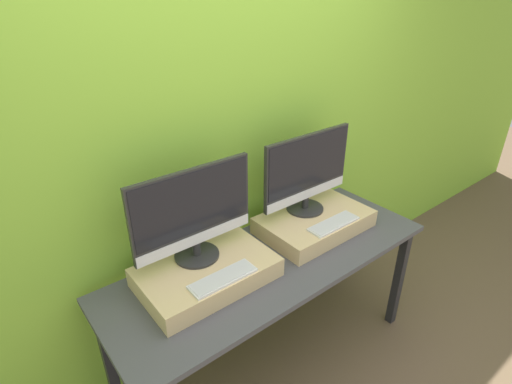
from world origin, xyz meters
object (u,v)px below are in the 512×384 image
Objects in this scene: keyboard_right at (334,224)px; monitor_left at (194,212)px; keyboard_left at (223,278)px; monitor_right at (307,171)px.

monitor_left is at bearing 163.20° from keyboard_right.
keyboard_left and keyboard_right have the same top height.
monitor_right is at bearing 90.00° from keyboard_right.
monitor_left is 0.74m from monitor_right.
monitor_left is 1.92× the size of keyboard_right.
keyboard_left is at bearing -90.00° from monitor_left.
keyboard_left is (0.00, -0.22, -0.24)m from monitor_left.
keyboard_right is (0.74, 0.00, 0.00)m from keyboard_left.
monitor_left is at bearing 180.00° from monitor_right.
monitor_right is 0.33m from keyboard_right.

